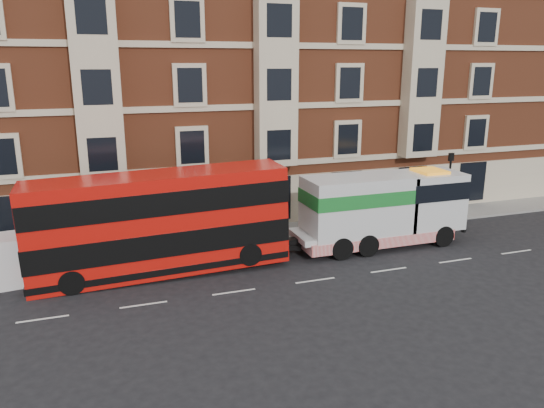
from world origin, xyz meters
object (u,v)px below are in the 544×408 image
at_px(double_decker_bus, 160,222).
at_px(box_van, 21,259).
at_px(tow_truck, 380,209).
at_px(pedestrian, 92,236).

relative_size(double_decker_bus, box_van, 2.62).
bearing_deg(tow_truck, pedestrian, 164.86).
relative_size(tow_truck, box_van, 2.10).
bearing_deg(box_van, double_decker_bus, -16.12).
relative_size(tow_truck, pedestrian, 6.04).
bearing_deg(box_van, pedestrian, 37.16).
height_order(tow_truck, pedestrian, tow_truck).
xyz_separation_m(double_decker_bus, tow_truck, (12.06, 0.00, -0.46)).
distance_m(tow_truck, pedestrian, 15.84).
xyz_separation_m(box_van, pedestrian, (3.20, 3.13, -0.19)).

